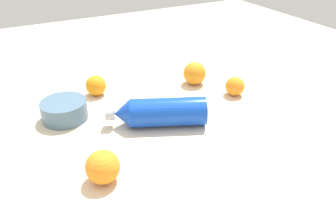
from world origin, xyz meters
TOP-DOWN VIEW (x-y plane):
  - ground_plane at (0.00, 0.00)m, footprint 2.40×2.40m
  - water_bottle at (-0.03, 0.02)m, footprint 0.17×0.27m
  - orange_0 at (-0.28, -0.08)m, footprint 0.06×0.06m
  - orange_1 at (0.12, -0.19)m, footprint 0.07×0.07m
  - orange_2 at (-0.20, 0.24)m, footprint 0.08×0.08m
  - orange_3 at (-0.07, 0.31)m, footprint 0.06×0.06m
  - ceramic_bowl at (-0.18, -0.20)m, footprint 0.13×0.13m

SIDE VIEW (x-z plane):
  - ground_plane at x=0.00m, z-range 0.00..0.00m
  - ceramic_bowl at x=-0.18m, z-range 0.00..0.05m
  - orange_3 at x=-0.07m, z-range 0.00..0.06m
  - orange_0 at x=-0.28m, z-range 0.00..0.06m
  - orange_1 at x=0.12m, z-range 0.00..0.07m
  - orange_2 at x=-0.20m, z-range 0.00..0.08m
  - water_bottle at x=-0.03m, z-range 0.00..0.08m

